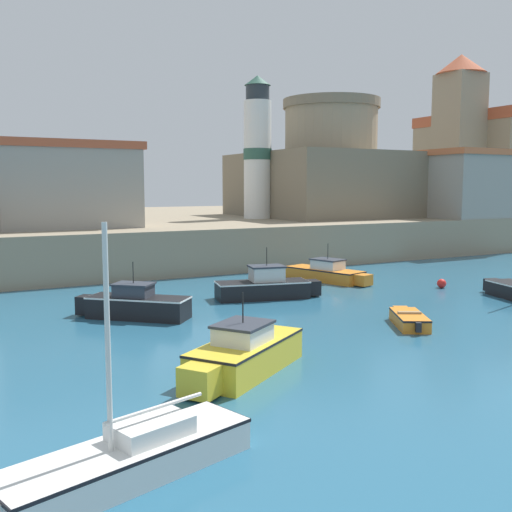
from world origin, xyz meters
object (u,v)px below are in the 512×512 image
at_px(motorboat_black_1, 135,304).
at_px(fortress, 330,175).
at_px(motorboat_orange_4, 327,273).
at_px(dinghy_orange_0, 409,319).
at_px(motorboat_black_8, 266,286).
at_px(motorboat_yellow_7, 243,354).
at_px(church, 478,156).
at_px(sailboat_white_5, 125,458).
at_px(mooring_buoy, 442,283).
at_px(harbor_shed_near_wharf, 459,184).
at_px(lighthouse, 258,150).
at_px(harbor_shed_mid_row, 69,185).

xyz_separation_m(motorboat_black_1, fortress, (24.38, 20.45, 5.94)).
height_order(motorboat_orange_4, fortress, fortress).
height_order(dinghy_orange_0, motorboat_black_8, motorboat_black_8).
height_order(motorboat_yellow_7, church, church).
bearing_deg(motorboat_black_8, sailboat_white_5, -127.41).
relative_size(motorboat_black_1, fortress, 0.30).
height_order(motorboat_yellow_7, mooring_buoy, motorboat_yellow_7).
bearing_deg(harbor_shed_near_wharf, lighthouse, 157.53).
relative_size(motorboat_orange_4, motorboat_yellow_7, 1.12).
height_order(motorboat_black_8, harbor_shed_mid_row, harbor_shed_mid_row).
bearing_deg(mooring_buoy, motorboat_black_1, 177.92).
bearing_deg(lighthouse, church, 8.74).
distance_m(dinghy_orange_0, fortress, 31.60).
bearing_deg(motorboat_yellow_7, fortress, 50.91).
relative_size(church, lighthouse, 1.42).
distance_m(motorboat_black_8, mooring_buoy, 10.10).
distance_m(motorboat_yellow_7, mooring_buoy, 18.24).
bearing_deg(fortress, harbor_shed_near_wharf, -43.58).
bearing_deg(lighthouse, dinghy_orange_0, -105.54).
bearing_deg(church, harbor_shed_near_wharf, -142.57).
xyz_separation_m(mooring_buoy, harbor_shed_mid_row, (-16.54, 15.53, 5.36)).
bearing_deg(fortress, dinghy_orange_0, -119.44).
bearing_deg(lighthouse, harbor_shed_near_wharf, -22.47).
bearing_deg(dinghy_orange_0, motorboat_yellow_7, -165.11).
distance_m(church, harbor_shed_near_wharf, 18.96).
distance_m(sailboat_white_5, church, 64.40).
bearing_deg(mooring_buoy, church, 39.32).
relative_size(church, fortress, 1.12).
relative_size(mooring_buoy, lighthouse, 0.04).
bearing_deg(motorboat_yellow_7, harbor_shed_mid_row, 90.58).
distance_m(motorboat_black_1, harbor_shed_near_wharf, 35.21).
distance_m(motorboat_black_1, motorboat_yellow_7, 8.81).
height_order(dinghy_orange_0, fortress, fortress).
bearing_deg(motorboat_orange_4, harbor_shed_near_wharf, 23.51).
distance_m(sailboat_white_5, harbor_shed_near_wharf, 45.46).
distance_m(dinghy_orange_0, harbor_shed_near_wharf, 30.72).
bearing_deg(fortress, motorboat_black_8, -132.19).
xyz_separation_m(dinghy_orange_0, harbor_shed_mid_row, (-8.77, 21.43, 5.33)).
bearing_deg(sailboat_white_5, lighthouse, 57.89).
height_order(motorboat_orange_4, mooring_buoy, motorboat_orange_4).
bearing_deg(fortress, motorboat_yellow_7, -129.09).
xyz_separation_m(motorboat_black_8, lighthouse, (9.37, 18.17, 7.84)).
bearing_deg(motorboat_black_1, fortress, 40.00).
bearing_deg(harbor_shed_mid_row, dinghy_orange_0, -67.73).
bearing_deg(harbor_shed_near_wharf, motorboat_yellow_7, -145.75).
height_order(motorboat_yellow_7, harbor_shed_mid_row, harbor_shed_mid_row).
height_order(motorboat_yellow_7, lighthouse, lighthouse).
bearing_deg(motorboat_orange_4, motorboat_black_1, -161.35).
bearing_deg(motorboat_black_1, sailboat_white_5, -107.68).
bearing_deg(motorboat_black_8, motorboat_yellow_7, -122.36).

